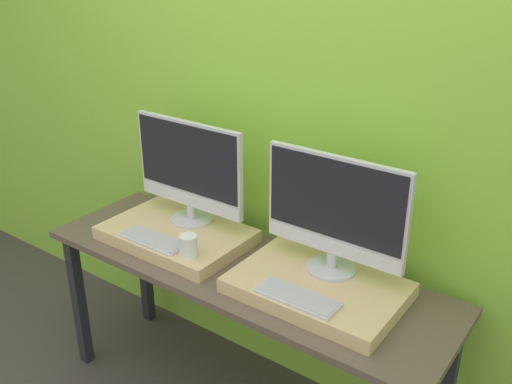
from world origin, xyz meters
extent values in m
cube|color=#8CC638|center=(0.00, 0.63, 1.30)|extent=(8.00, 0.04, 2.60)
cube|color=brown|center=(0.00, 0.28, 0.73)|extent=(1.78, 0.56, 0.03)
cube|color=#232328|center=(-0.83, 0.06, 0.36)|extent=(0.05, 0.05, 0.72)
cube|color=#232328|center=(-0.83, 0.50, 0.36)|extent=(0.05, 0.05, 0.72)
cube|color=#D6B77F|center=(-0.36, 0.28, 0.78)|extent=(0.63, 0.42, 0.06)
cylinder|color=silver|center=(-0.36, 0.39, 0.81)|extent=(0.19, 0.19, 0.01)
cylinder|color=silver|center=(-0.36, 0.39, 0.85)|extent=(0.04, 0.04, 0.06)
cube|color=silver|center=(-0.36, 0.39, 1.08)|extent=(0.57, 0.02, 0.39)
cube|color=black|center=(-0.36, 0.37, 1.11)|extent=(0.55, 0.00, 0.31)
cube|color=silver|center=(-0.36, 0.37, 0.91)|extent=(0.56, 0.00, 0.06)
cube|color=silver|center=(-0.36, 0.14, 0.81)|extent=(0.31, 0.11, 0.01)
cube|color=#B2B2B7|center=(-0.36, 0.14, 0.82)|extent=(0.29, 0.10, 0.00)
cylinder|color=white|center=(-0.15, 0.14, 0.85)|extent=(0.07, 0.07, 0.09)
cube|color=#D6B77F|center=(0.36, 0.28, 0.78)|extent=(0.63, 0.42, 0.06)
cylinder|color=silver|center=(0.36, 0.39, 0.81)|extent=(0.19, 0.19, 0.01)
cylinder|color=silver|center=(0.36, 0.39, 0.85)|extent=(0.04, 0.04, 0.06)
cube|color=silver|center=(0.36, 0.39, 1.08)|extent=(0.57, 0.02, 0.39)
cube|color=black|center=(0.36, 0.37, 1.11)|extent=(0.55, 0.00, 0.31)
cube|color=silver|center=(0.36, 0.37, 0.91)|extent=(0.56, 0.00, 0.06)
cube|color=silver|center=(0.36, 0.14, 0.81)|extent=(0.31, 0.11, 0.01)
cube|color=#B2B2B7|center=(0.36, 0.14, 0.82)|extent=(0.29, 0.10, 0.00)
camera|label=1|loc=(1.23, -1.31, 1.97)|focal=40.00mm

